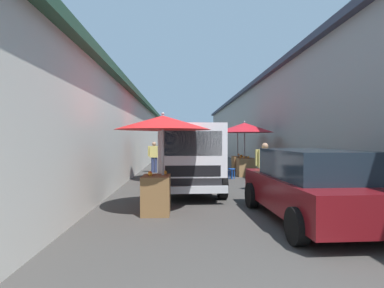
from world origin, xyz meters
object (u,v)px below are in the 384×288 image
at_px(hatchback_car, 312,185).
at_px(vendor_in_shade, 154,155).
at_px(fruit_stall_far_left, 245,133).
at_px(fruit_stall_mid_lane, 161,138).
at_px(fruit_stall_near_right, 238,138).
at_px(parked_scooter, 171,163).
at_px(plastic_stool, 232,171).
at_px(fruit_stall_far_right, 171,134).
at_px(vendor_by_crates, 265,164).
at_px(delivery_truck, 189,160).

height_order(hatchback_car, vendor_in_shade, vendor_in_shade).
bearing_deg(fruit_stall_far_left, fruit_stall_mid_lane, 154.27).
relative_size(fruit_stall_near_right, parked_scooter, 1.42).
bearing_deg(plastic_stool, fruit_stall_far_right, 101.26).
distance_m(vendor_by_crates, vendor_in_shade, 6.95).
height_order(fruit_stall_near_right, vendor_in_shade, fruit_stall_near_right).
bearing_deg(hatchback_car, vendor_in_shade, 23.01).
bearing_deg(plastic_stool, fruit_stall_mid_lane, 156.27).
relative_size(vendor_by_crates, parked_scooter, 0.91).
bearing_deg(plastic_stool, fruit_stall_far_left, -35.32).
distance_m(delivery_truck, vendor_by_crates, 2.46).
relative_size(fruit_stall_far_left, fruit_stall_mid_lane, 1.15).
relative_size(delivery_truck, vendor_by_crates, 3.23).
distance_m(vendor_by_crates, parked_scooter, 7.02).
height_order(fruit_stall_near_right, hatchback_car, fruit_stall_near_right).
distance_m(fruit_stall_near_right, vendor_by_crates, 6.89).
height_order(fruit_stall_far_left, delivery_truck, fruit_stall_far_left).
relative_size(fruit_stall_far_left, fruit_stall_far_right, 1.02).
bearing_deg(hatchback_car, fruit_stall_far_right, 26.01).
distance_m(fruit_stall_near_right, hatchback_car, 10.49).
bearing_deg(delivery_truck, parked_scooter, 6.25).
height_order(fruit_stall_mid_lane, parked_scooter, fruit_stall_mid_lane).
xyz_separation_m(hatchback_car, delivery_truck, (3.10, 2.37, 0.30)).
xyz_separation_m(vendor_in_shade, parked_scooter, (0.57, -0.84, -0.42)).
bearing_deg(hatchback_car, fruit_stall_mid_lane, 73.99).
relative_size(fruit_stall_near_right, hatchback_car, 0.61).
relative_size(fruit_stall_far_right, delivery_truck, 0.51).
height_order(fruit_stall_far_left, fruit_stall_near_right, fruit_stall_far_left).
distance_m(hatchback_car, delivery_truck, 3.91).
distance_m(fruit_stall_mid_lane, hatchback_car, 3.32).
relative_size(hatchback_car, delivery_truck, 0.80).
height_order(fruit_stall_far_left, parked_scooter, fruit_stall_far_left).
distance_m(vendor_by_crates, plastic_stool, 3.17).
bearing_deg(plastic_stool, hatchback_car, -175.67).
bearing_deg(parked_scooter, plastic_stool, -140.72).
relative_size(fruit_stall_near_right, delivery_truck, 0.48).
distance_m(fruit_stall_mid_lane, parked_scooter, 9.07).
bearing_deg(fruit_stall_near_right, hatchback_car, 177.44).
relative_size(fruit_stall_far_right, plastic_stool, 5.85).
bearing_deg(fruit_stall_near_right, vendor_by_crates, 176.39).
distance_m(fruit_stall_near_right, delivery_truck, 7.89).
height_order(fruit_stall_near_right, parked_scooter, fruit_stall_near_right).
height_order(fruit_stall_near_right, delivery_truck, fruit_stall_near_right).
bearing_deg(vendor_in_shade, fruit_stall_mid_lane, -173.97).
bearing_deg(fruit_stall_mid_lane, vendor_in_shade, 6.03).
bearing_deg(fruit_stall_mid_lane, hatchback_car, -106.01).
relative_size(fruit_stall_far_left, delivery_truck, 0.52).
bearing_deg(parked_scooter, vendor_by_crates, -153.32).
height_order(hatchback_car, plastic_stool, hatchback_car).
bearing_deg(parked_scooter, vendor_in_shade, 124.29).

